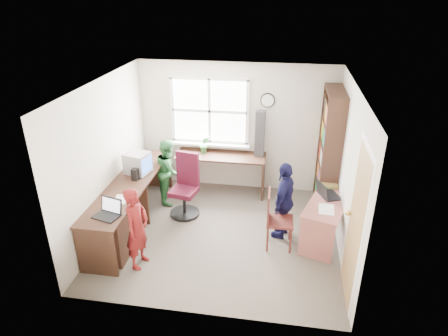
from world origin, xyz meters
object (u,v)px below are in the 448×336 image
at_px(laptop_right, 326,193).
at_px(l_desk, 134,212).
at_px(swivel_chair, 186,189).
at_px(person_navy, 284,200).
at_px(right_desk, 327,213).
at_px(bookshelf, 329,154).
at_px(laptop_left, 109,212).
at_px(wooden_chair, 275,217).
at_px(crt_monitor, 137,163).
at_px(cd_tower, 260,134).
at_px(person_green, 169,171).
at_px(person_red, 137,228).
at_px(potted_plant, 204,145).

bearing_deg(laptop_right, l_desk, 78.59).
height_order(swivel_chair, person_navy, person_navy).
relative_size(swivel_chair, laptop_right, 2.42).
xyz_separation_m(right_desk, bookshelf, (0.05, 1.07, 0.52)).
bearing_deg(l_desk, laptop_right, 11.69).
bearing_deg(right_desk, laptop_right, 113.79).
height_order(swivel_chair, laptop_right, swivel_chair).
relative_size(swivel_chair, laptop_left, 2.73).
bearing_deg(l_desk, bookshelf, 26.43).
xyz_separation_m(wooden_chair, crt_monitor, (-2.32, 0.61, 0.44)).
bearing_deg(cd_tower, l_desk, -132.65).
distance_m(l_desk, person_green, 1.25).
distance_m(laptop_right, person_green, 2.76).
distance_m(laptop_right, person_red, 2.87).
distance_m(l_desk, swivel_chair, 1.03).
xyz_separation_m(right_desk, swivel_chair, (-2.31, 0.44, -0.01)).
relative_size(swivel_chair, wooden_chair, 1.20).
xyz_separation_m(l_desk, potted_plant, (0.74, 1.76, 0.46)).
xyz_separation_m(bookshelf, crt_monitor, (-3.13, -0.73, -0.07)).
bearing_deg(cd_tower, laptop_right, -45.89).
xyz_separation_m(right_desk, person_green, (-2.71, 0.83, 0.11)).
bearing_deg(laptop_left, l_desk, 94.30).
bearing_deg(cd_tower, person_red, -119.62).
xyz_separation_m(potted_plant, person_red, (-0.45, -2.39, -0.31)).
bearing_deg(potted_plant, l_desk, -112.84).
relative_size(l_desk, laptop_right, 6.54).
bearing_deg(right_desk, swivel_chair, -172.91).
distance_m(laptop_left, person_navy, 2.58).
bearing_deg(bookshelf, potted_plant, 172.49).
distance_m(wooden_chair, potted_plant, 2.19).
xyz_separation_m(l_desk, person_red, (0.29, -0.63, 0.15)).
distance_m(bookshelf, person_navy, 1.31).
xyz_separation_m(laptop_right, potted_plant, (-2.14, 1.17, 0.19)).
bearing_deg(potted_plant, person_navy, -41.39).
height_order(right_desk, person_navy, person_navy).
bearing_deg(crt_monitor, person_red, -56.50).
bearing_deg(l_desk, potted_plant, 67.16).
distance_m(laptop_right, cd_tower, 1.72).
height_order(right_desk, laptop_right, laptop_right).
bearing_deg(person_red, crt_monitor, 27.73).
distance_m(potted_plant, person_green, 0.83).
bearing_deg(laptop_left, person_green, 95.52).
bearing_deg(swivel_chair, l_desk, -115.33).
bearing_deg(person_red, person_green, 11.67).
relative_size(wooden_chair, person_navy, 0.73).
xyz_separation_m(wooden_chair, person_green, (-1.94, 1.10, 0.10)).
relative_size(l_desk, crt_monitor, 6.70).
height_order(bookshelf, cd_tower, bookshelf).
height_order(laptop_left, person_red, person_red).
bearing_deg(potted_plant, swivel_chair, -98.87).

